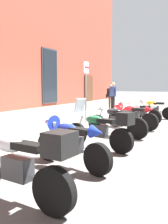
{
  "coord_description": "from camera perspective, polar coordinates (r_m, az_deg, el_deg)",
  "views": [
    {
      "loc": [
        -7.63,
        -3.75,
        1.62
      ],
      "look_at": [
        -0.1,
        -0.06,
        0.76
      ],
      "focal_mm": 39.77,
      "sensor_mm": 36.0,
      "label": 1
    }
  ],
  "objects": [
    {
      "name": "motorcycle_blue_sport",
      "position": [
        5.04,
        -3.78,
        -6.3
      ],
      "size": [
        0.8,
        1.98,
        1.02
      ],
      "color": "black",
      "rests_on": "ground_plane"
    },
    {
      "name": "sidewalk",
      "position": [
        9.34,
        -7.87,
        -3.75
      ],
      "size": [
        27.15,
        2.82,
        0.13
      ],
      "primitive_type": "cube",
      "color": "gray",
      "rests_on": "ground_plane"
    },
    {
      "name": "motorcycle_white_sport",
      "position": [
        11.33,
        12.47,
        0.29
      ],
      "size": [
        0.79,
        1.96,
        0.98
      ],
      "color": "black",
      "rests_on": "ground_plane"
    },
    {
      "name": "motorcycle_green_touring",
      "position": [
        6.35,
        3.96,
        -3.88
      ],
      "size": [
        0.84,
        2.03,
        1.3
      ],
      "color": "black",
      "rests_on": "ground_plane"
    },
    {
      "name": "ground_plane",
      "position": [
        8.65,
        -0.07,
        -4.9
      ],
      "size": [
        140.0,
        140.0,
        0.0
      ],
      "primitive_type": "plane",
      "color": "#565451"
    },
    {
      "name": "motorcycle_black_naked",
      "position": [
        8.11,
        7.3,
        -2.16
      ],
      "size": [
        0.7,
        2.16,
        0.99
      ],
      "color": "black",
      "rests_on": "ground_plane"
    },
    {
      "name": "motorcycle_silver_touring",
      "position": [
        3.56,
        -14.38,
        -11.45
      ],
      "size": [
        0.65,
        2.02,
        1.37
      ],
      "color": "black",
      "rests_on": "ground_plane"
    },
    {
      "name": "pedestrian_blue_top",
      "position": [
        15.97,
        6.66,
        4.08
      ],
      "size": [
        0.37,
        0.53,
        1.76
      ],
      "color": "black",
      "rests_on": "sidewalk"
    },
    {
      "name": "motorcycle_yellow_naked",
      "position": [
        13.03,
        15.55,
        0.65
      ],
      "size": [
        0.62,
        2.11,
        0.96
      ],
      "color": "black",
      "rests_on": "ground_plane"
    },
    {
      "name": "motorcycle_red_sport",
      "position": [
        9.69,
        10.58,
        -0.55
      ],
      "size": [
        0.77,
        2.09,
        1.01
      ],
      "color": "black",
      "rests_on": "ground_plane"
    },
    {
      "name": "pedestrian_dark_jacket",
      "position": [
        16.88,
        6.14,
        3.86
      ],
      "size": [
        0.54,
        0.5,
        1.61
      ],
      "color": "#38332D",
      "rests_on": "sidewalk"
    },
    {
      "name": "parking_sign",
      "position": [
        9.78,
        0.48,
        6.54
      ],
      "size": [
        0.36,
        0.07,
        2.48
      ],
      "color": "#4C4C51",
      "rests_on": "sidewalk"
    }
  ]
}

